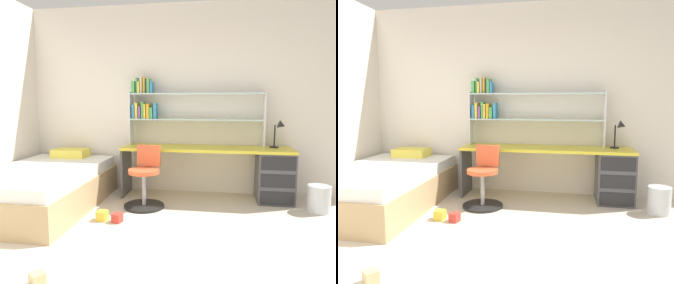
{
  "view_description": "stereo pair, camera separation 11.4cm",
  "coord_description": "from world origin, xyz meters",
  "views": [
    {
      "loc": [
        0.46,
        -1.94,
        1.36
      ],
      "look_at": [
        -0.13,
        1.77,
        0.88
      ],
      "focal_mm": 34.16,
      "sensor_mm": 36.0,
      "label": 1
    },
    {
      "loc": [
        0.58,
        -1.92,
        1.36
      ],
      "look_at": [
        -0.13,
        1.77,
        0.88
      ],
      "focal_mm": 34.16,
      "sensor_mm": 36.0,
      "label": 2
    }
  ],
  "objects": [
    {
      "name": "room_shell",
      "position": [
        -1.28,
        1.31,
        1.38
      ],
      "size": [
        5.77,
        6.53,
        2.75
      ],
      "color": "silver",
      "rests_on": "ground_plane"
    },
    {
      "name": "desk",
      "position": [
        0.92,
        2.47,
        0.42
      ],
      "size": [
        2.34,
        0.54,
        0.72
      ],
      "color": "gold",
      "rests_on": "ground_plane"
    },
    {
      "name": "bookshelf_hutch",
      "position": [
        -0.19,
        2.63,
        1.29
      ],
      "size": [
        1.92,
        0.22,
        0.97
      ],
      "color": "silver",
      "rests_on": "desk"
    },
    {
      "name": "desk_lamp",
      "position": [
        1.28,
        2.54,
        0.98
      ],
      "size": [
        0.2,
        0.17,
        0.38
      ],
      "color": "black",
      "rests_on": "desk"
    },
    {
      "name": "swivel_chair",
      "position": [
        -0.47,
        1.98,
        0.31
      ],
      "size": [
        0.52,
        0.52,
        0.79
      ],
      "color": "black",
      "rests_on": "ground_plane"
    },
    {
      "name": "bed_platform",
      "position": [
        -1.73,
        1.74,
        0.26
      ],
      "size": [
        1.27,
        2.04,
        0.64
      ],
      "color": "tan",
      "rests_on": "ground_plane"
    },
    {
      "name": "waste_bin",
      "position": [
        1.69,
        2.11,
        0.17
      ],
      "size": [
        0.27,
        0.27,
        0.33
      ],
      "primitive_type": "cylinder",
      "color": "silver",
      "rests_on": "ground_plane"
    },
    {
      "name": "toy_block_red_0",
      "position": [
        -0.65,
        1.39,
        0.05
      ],
      "size": [
        0.12,
        0.12,
        0.1
      ],
      "primitive_type": "cube",
      "rotation": [
        0.0,
        0.0,
        2.91
      ],
      "color": "red",
      "rests_on": "ground_plane"
    },
    {
      "name": "toy_block_yellow_1",
      "position": [
        -0.84,
        1.41,
        0.06
      ],
      "size": [
        0.12,
        0.12,
        0.11
      ],
      "primitive_type": "cube",
      "rotation": [
        0.0,
        0.0,
        1.49
      ],
      "color": "gold",
      "rests_on": "ground_plane"
    },
    {
      "name": "toy_block_natural_2",
      "position": [
        -0.85,
        0.09,
        0.05
      ],
      "size": [
        0.14,
        0.14,
        0.1
      ],
      "primitive_type": "cube",
      "rotation": [
        0.0,
        0.0,
        2.49
      ],
      "color": "tan",
      "rests_on": "ground_plane"
    }
  ]
}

